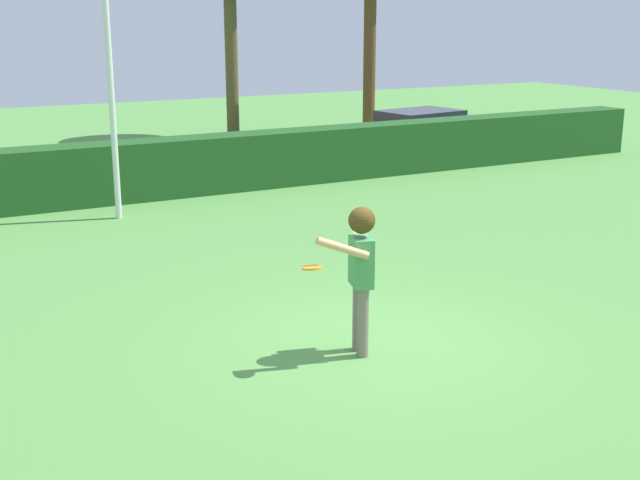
% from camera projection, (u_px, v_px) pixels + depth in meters
% --- Properties ---
extents(ground_plane, '(60.00, 60.00, 0.00)m').
position_uv_depth(ground_plane, '(373.00, 343.00, 10.26)').
color(ground_plane, '#559244').
extents(person, '(0.80, 0.55, 1.78)m').
position_uv_depth(person, '(360.00, 263.00, 9.68)').
color(person, '#7D6C60').
rests_on(person, ground).
extents(frisbee, '(0.23, 0.23, 0.05)m').
position_uv_depth(frisbee, '(312.00, 268.00, 9.25)').
color(frisbee, orange).
extents(lamppost, '(0.24, 0.24, 6.05)m').
position_uv_depth(lamppost, '(108.00, 44.00, 15.67)').
color(lamppost, silver).
rests_on(lamppost, ground).
extents(hedge_row, '(28.17, 0.90, 1.26)m').
position_uv_depth(hedge_row, '(142.00, 170.00, 18.14)').
color(hedge_row, '#1E4E1E').
rests_on(hedge_row, ground).
extents(parked_car_red, '(4.40, 2.30, 1.25)m').
position_uv_depth(parked_car_red, '(420.00, 130.00, 23.92)').
color(parked_car_red, '#B21E1E').
rests_on(parked_car_red, ground).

